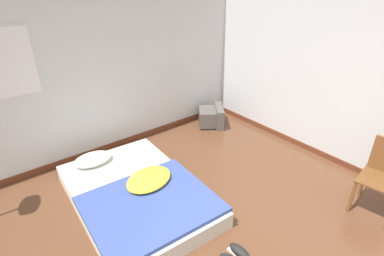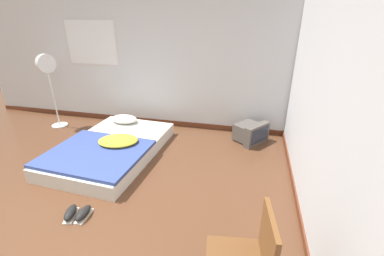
{
  "view_description": "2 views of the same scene",
  "coord_description": "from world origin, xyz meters",
  "px_view_note": "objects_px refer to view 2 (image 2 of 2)",
  "views": [
    {
      "loc": [
        -1.47,
        -1.25,
        2.57
      ],
      "look_at": [
        1.0,
        1.83,
        0.54
      ],
      "focal_mm": 28.0,
      "sensor_mm": 36.0,
      "label": 1
    },
    {
      "loc": [
        1.98,
        -1.81,
        2.13
      ],
      "look_at": [
        1.1,
        1.89,
        0.44
      ],
      "focal_mm": 24.0,
      "sensor_mm": 36.0,
      "label": 2
    }
  ],
  "objects_px": {
    "wooden_chair": "(251,256)",
    "sneaker_pair": "(77,213)",
    "crt_tv": "(251,132)",
    "mattress_bed": "(111,147)",
    "standing_fan": "(49,76)"
  },
  "relations": [
    {
      "from": "wooden_chair",
      "to": "sneaker_pair",
      "type": "xyz_separation_m",
      "value": [
        -1.92,
        0.52,
        -0.47
      ]
    },
    {
      "from": "crt_tv",
      "to": "wooden_chair",
      "type": "distance_m",
      "value": 2.96
    },
    {
      "from": "wooden_chair",
      "to": "sneaker_pair",
      "type": "distance_m",
      "value": 2.05
    },
    {
      "from": "mattress_bed",
      "to": "standing_fan",
      "type": "distance_m",
      "value": 2.08
    },
    {
      "from": "mattress_bed",
      "to": "wooden_chair",
      "type": "distance_m",
      "value": 2.99
    },
    {
      "from": "standing_fan",
      "to": "sneaker_pair",
      "type": "bearing_deg",
      "value": -47.8
    },
    {
      "from": "sneaker_pair",
      "to": "crt_tv",
      "type": "bearing_deg",
      "value": 52.37
    },
    {
      "from": "wooden_chair",
      "to": "sneaker_pair",
      "type": "bearing_deg",
      "value": 164.82
    },
    {
      "from": "sneaker_pair",
      "to": "standing_fan",
      "type": "xyz_separation_m",
      "value": [
        -2.02,
        2.22,
        0.99
      ]
    },
    {
      "from": "mattress_bed",
      "to": "wooden_chair",
      "type": "xyz_separation_m",
      "value": [
        2.26,
        -1.91,
        0.39
      ]
    },
    {
      "from": "crt_tv",
      "to": "wooden_chair",
      "type": "bearing_deg",
      "value": -88.89
    },
    {
      "from": "sneaker_pair",
      "to": "mattress_bed",
      "type": "bearing_deg",
      "value": 103.77
    },
    {
      "from": "mattress_bed",
      "to": "wooden_chair",
      "type": "bearing_deg",
      "value": -40.14
    },
    {
      "from": "mattress_bed",
      "to": "wooden_chair",
      "type": "relative_size",
      "value": 2.44
    },
    {
      "from": "wooden_chair",
      "to": "sneaker_pair",
      "type": "height_order",
      "value": "wooden_chair"
    }
  ]
}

